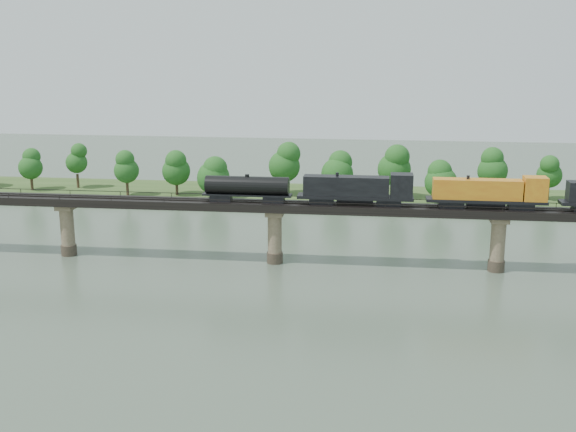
# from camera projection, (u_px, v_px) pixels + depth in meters

# --- Properties ---
(ground) EXTENTS (400.00, 400.00, 0.00)m
(ground) POSITION_uv_depth(u_px,v_px,m) (246.00, 324.00, 105.06)
(ground) COLOR #3B4B3B
(ground) RESTS_ON ground
(far_bank) EXTENTS (300.00, 24.00, 1.60)m
(far_bank) POSITION_uv_depth(u_px,v_px,m) (305.00, 196.00, 186.75)
(far_bank) COLOR #304A1D
(far_bank) RESTS_ON ground
(bridge) EXTENTS (236.00, 30.00, 11.50)m
(bridge) POSITION_uv_depth(u_px,v_px,m) (275.00, 234.00, 132.65)
(bridge) COLOR #473A2D
(bridge) RESTS_ON ground
(bridge_superstructure) EXTENTS (220.00, 4.90, 0.75)m
(bridge_superstructure) POSITION_uv_depth(u_px,v_px,m) (275.00, 201.00, 131.13)
(bridge_superstructure) COLOR black
(bridge_superstructure) RESTS_ON bridge
(far_treeline) EXTENTS (289.06, 17.54, 13.60)m
(far_treeline) POSITION_uv_depth(u_px,v_px,m) (271.00, 168.00, 181.50)
(far_treeline) COLOR #382619
(far_treeline) RESTS_ON far_bank
(freight_train) EXTENTS (83.85, 3.27, 5.77)m
(freight_train) POSITION_uv_depth(u_px,v_px,m) (443.00, 192.00, 126.95)
(freight_train) COLOR black
(freight_train) RESTS_ON bridge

